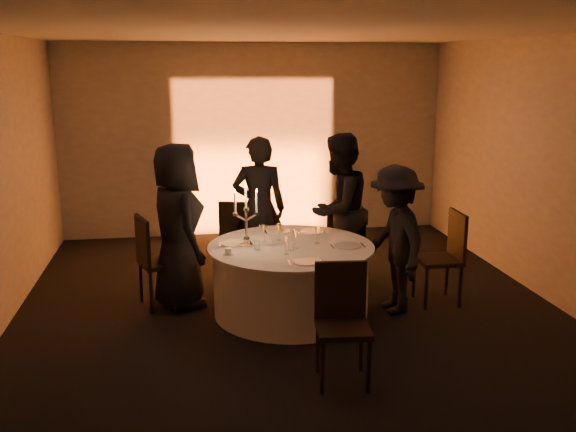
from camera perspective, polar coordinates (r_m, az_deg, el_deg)
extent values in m
plane|color=black|center=(7.17, 0.26, -8.56)|extent=(7.00, 7.00, 0.00)
plane|color=silver|center=(6.66, 0.29, 16.14)|extent=(7.00, 7.00, 0.00)
plane|color=#9D9992|center=(10.19, -3.04, 6.74)|extent=(7.00, 0.00, 7.00)
plane|color=#9D9992|center=(3.46, 10.07, -6.83)|extent=(7.00, 0.00, 7.00)
plane|color=#9D9992|center=(7.83, 22.52, 3.70)|extent=(0.00, 7.00, 7.00)
cube|color=black|center=(10.17, -2.75, -1.60)|extent=(0.25, 0.12, 0.10)
cylinder|color=black|center=(7.17, 0.26, -8.45)|extent=(0.60, 0.60, 0.03)
cylinder|color=black|center=(7.04, 0.27, -5.73)|extent=(0.20, 0.20, 0.75)
cylinder|color=white|center=(7.04, 0.27, -5.73)|extent=(1.68, 1.68, 0.75)
cylinder|color=white|center=(6.92, 0.27, -2.72)|extent=(1.80, 1.80, 0.02)
cube|color=black|center=(7.38, -11.15, -4.07)|extent=(0.58, 0.58, 0.05)
cube|color=black|center=(7.24, -12.80, -2.14)|extent=(0.19, 0.44, 0.52)
cylinder|color=black|center=(7.34, -9.13, -6.18)|extent=(0.04, 0.04, 0.49)
cylinder|color=black|center=(7.69, -10.11, -5.30)|extent=(0.04, 0.04, 0.49)
cylinder|color=black|center=(7.23, -12.07, -6.62)|extent=(0.04, 0.04, 0.49)
cylinder|color=black|center=(7.58, -12.92, -5.70)|extent=(0.04, 0.04, 0.49)
cube|color=black|center=(8.50, -4.46, -1.77)|extent=(0.52, 0.52, 0.05)
cube|color=black|center=(8.26, -4.72, -0.37)|extent=(0.42, 0.15, 0.48)
cylinder|color=black|center=(8.71, -3.06, -2.99)|extent=(0.04, 0.04, 0.45)
cylinder|color=black|center=(8.77, -5.39, -2.91)|extent=(0.04, 0.04, 0.45)
cylinder|color=black|center=(8.37, -3.43, -3.68)|extent=(0.04, 0.04, 0.45)
cylinder|color=black|center=(8.43, -5.85, -3.60)|extent=(0.04, 0.04, 0.45)
cube|color=black|center=(8.67, 3.79, -1.67)|extent=(0.53, 0.53, 0.05)
cube|color=black|center=(8.48, 4.59, -0.33)|extent=(0.37, 0.21, 0.45)
cylinder|color=black|center=(8.96, 3.90, -2.63)|extent=(0.04, 0.04, 0.42)
cylinder|color=black|center=(8.75, 2.21, -3.00)|extent=(0.04, 0.04, 0.42)
cylinder|color=black|center=(8.71, 5.33, -3.12)|extent=(0.04, 0.04, 0.42)
cylinder|color=black|center=(8.50, 3.62, -3.51)|extent=(0.04, 0.04, 0.42)
cube|color=black|center=(7.49, 13.19, -3.82)|extent=(0.48, 0.48, 0.05)
cube|color=black|center=(7.49, 14.81, -1.62)|extent=(0.05, 0.47, 0.53)
cylinder|color=black|center=(7.68, 11.16, -5.32)|extent=(0.04, 0.04, 0.50)
cylinder|color=black|center=(7.33, 12.18, -6.30)|extent=(0.04, 0.04, 0.50)
cylinder|color=black|center=(7.82, 13.94, -5.13)|extent=(0.04, 0.04, 0.50)
cylinder|color=black|center=(7.47, 15.07, -6.08)|extent=(0.04, 0.04, 0.50)
cube|color=black|center=(5.54, 4.91, -9.95)|extent=(0.49, 0.49, 0.05)
cube|color=black|center=(5.62, 4.67, -6.53)|extent=(0.45, 0.09, 0.51)
cylinder|color=black|center=(5.45, 3.09, -13.26)|extent=(0.04, 0.04, 0.48)
cylinder|color=black|center=(5.50, 7.19, -13.07)|extent=(0.04, 0.04, 0.48)
cylinder|color=black|center=(5.79, 2.66, -11.55)|extent=(0.04, 0.04, 0.48)
cylinder|color=black|center=(5.84, 6.50, -11.39)|extent=(0.04, 0.04, 0.48)
imported|color=black|center=(7.21, -9.83, -0.90)|extent=(0.86, 1.05, 1.85)
imported|color=black|center=(8.02, -2.59, 0.66)|extent=(0.73, 0.54, 1.82)
imported|color=black|center=(7.83, 4.51, 0.51)|extent=(1.16, 1.14, 1.88)
imported|color=black|center=(7.07, 9.50, -2.08)|extent=(0.71, 1.11, 1.63)
cylinder|color=white|center=(6.99, -4.70, -2.45)|extent=(0.29, 0.29, 0.01)
cube|color=#BBBBC0|center=(6.98, -6.09, -2.51)|extent=(0.01, 0.17, 0.01)
cube|color=#BBBBC0|center=(7.01, -3.31, -2.40)|extent=(0.02, 0.17, 0.01)
cylinder|color=white|center=(7.46, -0.69, -1.38)|extent=(0.24, 0.24, 0.01)
cube|color=#BBBBC0|center=(7.44, -1.99, -1.44)|extent=(0.02, 0.17, 0.01)
cube|color=#BBBBC0|center=(7.49, 0.59, -1.34)|extent=(0.02, 0.17, 0.01)
sphere|color=yellow|center=(7.45, -0.69, -1.07)|extent=(0.07, 0.07, 0.07)
cylinder|color=white|center=(7.47, 2.16, -1.38)|extent=(0.28, 0.28, 0.01)
cube|color=#BBBBC0|center=(7.44, 0.87, -1.45)|extent=(0.02, 0.17, 0.01)
cube|color=#BBBBC0|center=(7.50, 3.43, -1.34)|extent=(0.01, 0.17, 0.01)
cylinder|color=white|center=(6.92, 5.32, -2.63)|extent=(0.29, 0.29, 0.01)
cube|color=#BBBBC0|center=(6.88, 3.95, -2.71)|extent=(0.02, 0.17, 0.01)
cube|color=#BBBBC0|center=(6.96, 6.67, -2.57)|extent=(0.01, 0.17, 0.01)
cylinder|color=white|center=(6.34, 1.64, -4.08)|extent=(0.27, 0.27, 0.01)
cube|color=#BBBBC0|center=(6.31, 0.12, -4.17)|extent=(0.01, 0.17, 0.01)
cube|color=#BBBBC0|center=(6.38, 3.14, -4.01)|extent=(0.02, 0.17, 0.01)
cylinder|color=white|center=(6.64, -5.31, -3.37)|extent=(0.11, 0.11, 0.01)
cylinder|color=white|center=(6.63, -5.32, -3.09)|extent=(0.07, 0.07, 0.06)
cylinder|color=silver|center=(6.92, -3.70, -2.57)|extent=(0.14, 0.14, 0.02)
sphere|color=silver|center=(6.90, -3.71, -2.07)|extent=(0.07, 0.07, 0.07)
cylinder|color=silver|center=(6.87, -3.73, -0.97)|extent=(0.03, 0.03, 0.36)
cylinder|color=silver|center=(6.82, -3.75, 0.61)|extent=(0.06, 0.06, 0.03)
cylinder|color=white|center=(6.80, -3.77, 1.61)|extent=(0.02, 0.02, 0.23)
cone|color=#FF992D|center=(6.77, -3.79, 2.74)|extent=(0.02, 0.02, 0.04)
cylinder|color=silver|center=(6.84, -4.23, -0.14)|extent=(0.13, 0.02, 0.09)
cylinder|color=silver|center=(6.82, -4.71, 0.15)|extent=(0.05, 0.05, 0.03)
cylinder|color=white|center=(6.80, -4.73, 1.14)|extent=(0.02, 0.02, 0.23)
cone|color=#FF992D|center=(6.77, -4.76, 2.27)|extent=(0.02, 0.02, 0.04)
cylinder|color=silver|center=(6.85, -3.26, -0.10)|extent=(0.13, 0.02, 0.09)
cylinder|color=silver|center=(6.84, -2.78, 0.22)|extent=(0.05, 0.05, 0.03)
cylinder|color=white|center=(6.82, -2.80, 1.21)|extent=(0.02, 0.02, 0.23)
cone|color=#FF992D|center=(6.79, -2.81, 2.34)|extent=(0.02, 0.02, 0.04)
cylinder|color=white|center=(7.01, 2.60, -2.42)|extent=(0.06, 0.06, 0.01)
cylinder|color=white|center=(6.99, 2.61, -2.01)|extent=(0.01, 0.01, 0.10)
cone|color=white|center=(6.97, 2.62, -1.29)|extent=(0.07, 0.07, 0.09)
cylinder|color=white|center=(7.05, -2.12, -2.31)|extent=(0.06, 0.06, 0.01)
cylinder|color=white|center=(7.04, -2.12, -1.90)|extent=(0.01, 0.01, 0.10)
cone|color=white|center=(7.02, -2.13, -1.19)|extent=(0.07, 0.07, 0.09)
cylinder|color=white|center=(6.82, 0.68, -2.85)|extent=(0.06, 0.06, 0.01)
cylinder|color=white|center=(6.81, 0.68, -2.43)|extent=(0.01, 0.01, 0.10)
cone|color=white|center=(6.78, 0.69, -1.70)|extent=(0.07, 0.07, 0.09)
cylinder|color=white|center=(6.61, -0.17, -3.40)|extent=(0.06, 0.06, 0.01)
cylinder|color=white|center=(6.59, -0.17, -2.96)|extent=(0.01, 0.01, 0.10)
cone|color=white|center=(6.57, -0.17, -2.21)|extent=(0.07, 0.07, 0.09)
cylinder|color=white|center=(7.12, -0.81, -2.15)|extent=(0.06, 0.06, 0.01)
cylinder|color=white|center=(7.10, -0.81, -1.75)|extent=(0.01, 0.01, 0.10)
cone|color=white|center=(7.08, -0.81, -1.05)|extent=(0.07, 0.07, 0.09)
cylinder|color=white|center=(6.77, -2.75, -2.62)|extent=(0.07, 0.07, 0.09)
cylinder|color=white|center=(6.72, 0.26, -2.72)|extent=(0.07, 0.07, 0.09)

